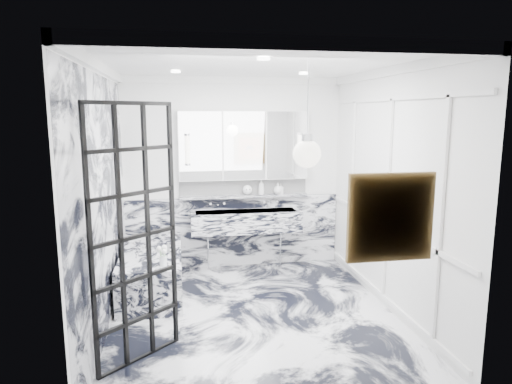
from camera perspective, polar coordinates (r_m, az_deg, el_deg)
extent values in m
plane|color=silver|center=(5.44, -0.35, -15.05)|extent=(3.60, 3.60, 0.00)
plane|color=white|center=(4.96, -0.38, 15.77)|extent=(3.60, 3.60, 0.00)
plane|color=white|center=(6.77, -2.85, 2.30)|extent=(3.60, 0.00, 3.60)
plane|color=white|center=(3.29, 4.78, -5.86)|extent=(3.60, 0.00, 3.60)
plane|color=white|center=(5.01, -18.74, -0.90)|extent=(0.00, 3.60, 3.60)
plane|color=white|center=(5.50, 16.32, 0.15)|extent=(0.00, 3.60, 3.60)
cube|color=silver|center=(6.92, -2.76, -4.93)|extent=(3.18, 0.05, 1.05)
cube|color=silver|center=(5.02, -18.53, -1.57)|extent=(0.02, 3.56, 2.68)
cube|color=white|center=(5.51, 16.09, -0.88)|extent=(0.03, 3.40, 2.30)
imported|color=#8C5919|center=(6.77, 0.66, 0.65)|extent=(0.12, 0.12, 0.23)
imported|color=#4C4C51|center=(6.84, 3.12, 0.40)|extent=(0.08, 0.08, 0.16)
imported|color=silver|center=(6.83, 2.75, 0.45)|extent=(0.16, 0.16, 0.17)
sphere|color=white|center=(6.74, -1.09, 0.26)|extent=(0.14, 0.14, 0.14)
cylinder|color=#8C5919|center=(6.78, 0.78, 0.11)|extent=(0.04, 0.04, 0.10)
cylinder|color=silver|center=(5.41, -11.53, -8.44)|extent=(0.08, 0.08, 0.12)
cube|color=#BD4213|center=(3.56, 16.48, -3.05)|extent=(0.57, 0.06, 0.57)
sphere|color=white|center=(3.97, 6.37, 4.76)|extent=(0.24, 0.24, 0.24)
cube|color=silver|center=(6.67, -1.26, -3.65)|extent=(1.60, 0.45, 0.30)
cube|color=silver|center=(6.76, -1.48, -0.53)|extent=(1.90, 0.14, 0.04)
cube|color=white|center=(6.80, -1.56, 0.68)|extent=(1.90, 0.03, 0.23)
cube|color=white|center=(6.67, -1.52, 5.82)|extent=(1.90, 0.16, 1.00)
cylinder|color=white|center=(6.52, -8.58, 5.27)|extent=(0.07, 0.07, 0.40)
cylinder|color=white|center=(6.75, 5.54, 5.49)|extent=(0.07, 0.07, 0.40)
cube|color=silver|center=(6.11, -12.86, -9.64)|extent=(0.75, 1.65, 0.55)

